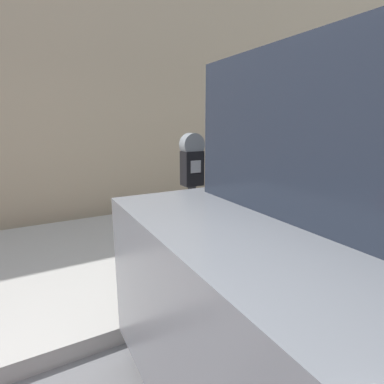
# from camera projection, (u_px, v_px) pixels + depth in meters

# --- Properties ---
(sidewalk) EXTENTS (24.00, 2.80, 0.14)m
(sidewalk) POSITION_uv_depth(u_px,v_px,m) (111.00, 255.00, 3.49)
(sidewalk) COLOR #9E9B96
(sidewalk) RESTS_ON ground_plane
(building_facade) EXTENTS (24.00, 0.30, 4.86)m
(building_facade) POSITION_uv_depth(u_px,v_px,m) (71.00, 65.00, 4.52)
(building_facade) COLOR tan
(building_facade) RESTS_ON ground_plane
(parking_meter) EXTENTS (0.20, 0.13, 1.36)m
(parking_meter) POSITION_uv_depth(u_px,v_px,m) (192.00, 184.00, 2.62)
(parking_meter) COLOR #2D2D30
(parking_meter) RESTS_ON sidewalk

